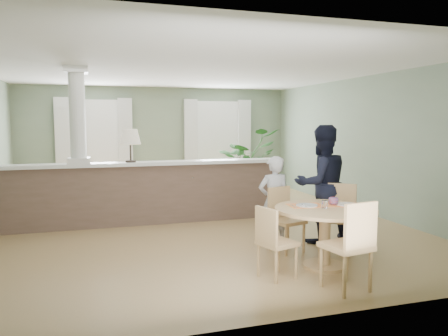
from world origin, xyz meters
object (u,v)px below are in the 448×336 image
object	(u,v)px
houseplant	(246,162)
dining_table	(325,220)
chair_far_boy	(284,216)
child_person	(274,201)
sofa	(121,191)
man_person	(321,184)
chair_far_man	(340,214)
chair_near	(352,242)
chair_side	(273,239)

from	to	relation	value
houseplant	dining_table	size ratio (longest dim) A/B	1.33
dining_table	chair_far_boy	bearing A→B (deg)	102.65
child_person	dining_table	bearing A→B (deg)	101.03
chair_far_boy	child_person	size ratio (longest dim) A/B	0.68
sofa	dining_table	bearing A→B (deg)	-42.60
sofa	man_person	distance (m)	4.15
chair_far_man	chair_near	distance (m)	1.58
sofa	chair_far_boy	xyz separation A→B (m)	(2.01, -3.33, 0.05)
houseplant	dining_table	bearing A→B (deg)	-99.36
houseplant	child_person	distance (m)	4.29
houseplant	chair_far_boy	distance (m)	4.56
sofa	man_person	size ratio (longest dim) A/B	1.71
sofa	chair_far_man	distance (m)	4.50
houseplant	dining_table	xyz separation A→B (m)	(-0.86, -5.24, -0.23)
sofa	dining_table	xyz separation A→B (m)	(2.19, -4.14, 0.16)
man_person	chair_far_boy	bearing A→B (deg)	16.14
chair_side	child_person	bearing A→B (deg)	-41.52
child_person	man_person	world-z (taller)	man_person
dining_table	chair_far_boy	size ratio (longest dim) A/B	1.39
dining_table	chair_near	world-z (taller)	chair_near
sofa	houseplant	xyz separation A→B (m)	(3.06, 1.10, 0.39)
sofa	chair_side	xyz separation A→B (m)	(1.42, -4.32, 0.02)
chair_far_boy	chair_near	xyz separation A→B (m)	(0.03, -1.60, 0.05)
dining_table	houseplant	bearing A→B (deg)	80.64
chair_side	child_person	world-z (taller)	child_person
chair_side	chair_far_man	bearing A→B (deg)	-77.69
man_person	houseplant	bearing A→B (deg)	-96.67
chair_far_man	child_person	size ratio (longest dim) A/B	0.71
sofa	child_person	size ratio (longest dim) A/B	2.29
sofa	man_person	world-z (taller)	man_person
houseplant	child_person	bearing A→B (deg)	-104.57
houseplant	chair_near	world-z (taller)	houseplant
dining_table	chair_near	distance (m)	0.81
dining_table	child_person	size ratio (longest dim) A/B	0.95
child_person	man_person	xyz separation A→B (m)	(0.75, -0.04, 0.22)
sofa	houseplant	distance (m)	3.27
chair_far_boy	dining_table	bearing A→B (deg)	-93.56
chair_far_man	chair_near	bearing A→B (deg)	-75.79
chair_side	man_person	xyz separation A→B (m)	(1.31, 1.22, 0.42)
houseplant	chair_near	bearing A→B (deg)	-99.51
dining_table	chair_far_boy	world-z (taller)	chair_far_boy
sofa	chair_side	bearing A→B (deg)	-52.34
chair_near	chair_side	size ratio (longest dim) A/B	1.17
sofa	chair_far_man	bearing A→B (deg)	-32.29
dining_table	child_person	distance (m)	1.11
sofa	chair_near	distance (m)	5.34
chair_far_boy	chair_side	world-z (taller)	chair_far_boy
sofa	dining_table	world-z (taller)	sofa
chair_far_boy	chair_far_man	xyz separation A→B (m)	(0.77, -0.20, 0.02)
chair_far_man	chair_side	world-z (taller)	chair_far_man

